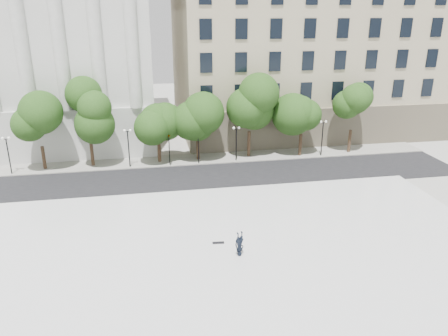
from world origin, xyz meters
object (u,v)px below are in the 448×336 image
(traffic_light_west, at_px, (169,134))
(person_lying, at_px, (239,252))
(traffic_light_east, at_px, (198,133))
(skateboard, at_px, (218,243))

(traffic_light_west, distance_m, person_lying, 20.89)
(traffic_light_east, relative_size, person_lying, 2.34)
(traffic_light_east, xyz_separation_m, skateboard, (-0.87, -18.49, -3.16))
(person_lying, height_order, skateboard, person_lying)
(traffic_light_east, bearing_deg, skateboard, -92.70)
(traffic_light_west, height_order, traffic_light_east, traffic_light_west)
(traffic_light_west, distance_m, skateboard, 18.91)
(person_lying, bearing_deg, skateboard, 103.96)
(traffic_light_east, bearing_deg, traffic_light_west, 180.00)
(traffic_light_west, xyz_separation_m, traffic_light_east, (3.19, 0.00, -0.04))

